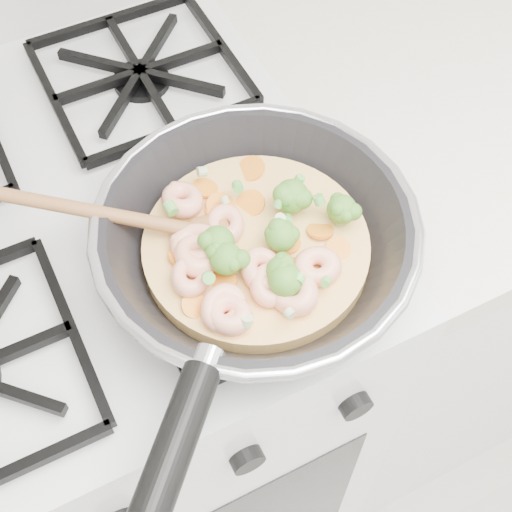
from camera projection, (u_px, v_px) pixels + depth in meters
name	position (u px, v px, depth m)	size (l,w,h in m)	color
stove	(126.00, 377.00, 1.16)	(0.60, 0.60, 0.92)	white
skillet	(253.00, 245.00, 0.70)	(0.42, 0.42, 0.10)	black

